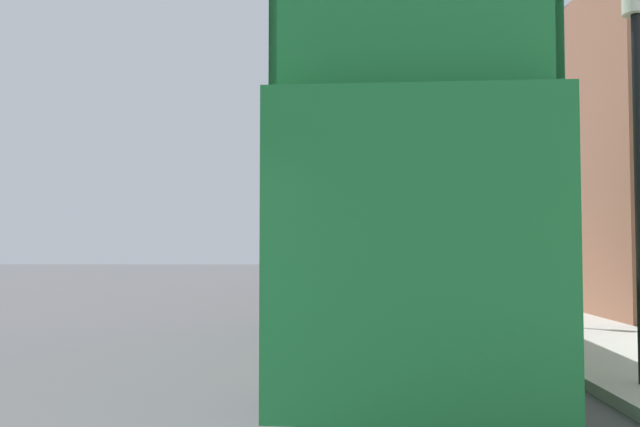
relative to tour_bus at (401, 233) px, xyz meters
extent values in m
plane|color=#4C4C4F|center=(-2.68, 12.78, -1.88)|extent=(144.00, 144.00, 0.00)
cube|color=#ADAAA3|center=(3.43, 9.78, -1.81)|extent=(2.89, 108.00, 0.14)
cube|color=#9E664C|center=(7.87, 17.00, 2.12)|extent=(6.00, 25.78, 8.00)
pyramid|color=#383333|center=(7.87, 17.00, 7.77)|extent=(6.00, 25.78, 3.32)
cube|color=#1E7A38|center=(-0.01, -0.13, -0.29)|extent=(2.84, 10.69, 2.62)
cube|color=yellow|center=(-0.03, -0.66, -0.16)|extent=(2.67, 5.93, 0.45)
cube|color=black|center=(-0.01, -0.13, 0.53)|extent=(2.84, 9.85, 0.70)
cube|color=#1E7A38|center=(-0.01, -0.13, 1.08)|extent=(2.81, 9.85, 0.10)
cube|color=#1E7A38|center=(-1.18, -0.09, 1.72)|extent=(0.46, 9.75, 1.20)
cube|color=#1E7A38|center=(1.17, -0.18, 1.72)|extent=(0.46, 9.75, 1.20)
cube|color=#1E7A38|center=(-0.20, -4.98, 1.72)|extent=(2.43, 0.17, 1.20)
cube|color=#1E7A38|center=(0.16, 4.00, 1.72)|extent=(2.48, 1.58, 1.20)
cylinder|color=black|center=(-0.97, 3.19, -1.37)|extent=(0.32, 1.05, 1.04)
cylinder|color=black|center=(1.21, 3.11, -1.37)|extent=(0.32, 1.05, 1.04)
cylinder|color=black|center=(-1.22, -3.17, -1.37)|extent=(0.32, 1.05, 1.04)
cylinder|color=black|center=(0.96, -3.25, -1.37)|extent=(0.32, 1.05, 1.04)
cube|color=silver|center=(0.85, 8.66, -1.37)|extent=(1.84, 3.97, 0.67)
cube|color=black|center=(0.86, 8.54, -0.77)|extent=(1.59, 1.92, 0.53)
cylinder|color=black|center=(0.02, 9.86, -1.55)|extent=(0.21, 0.67, 0.67)
cylinder|color=black|center=(1.64, 9.89, -1.55)|extent=(0.21, 0.67, 0.67)
cylinder|color=black|center=(0.07, 7.42, -1.55)|extent=(0.21, 0.67, 0.67)
cylinder|color=black|center=(1.69, 7.45, -1.55)|extent=(0.21, 0.67, 0.67)
cylinder|color=black|center=(2.35, 4.72, 0.27)|extent=(0.13, 0.13, 4.03)
cylinder|color=silver|center=(2.35, 4.72, 2.51)|extent=(0.32, 0.32, 0.45)
cone|color=black|center=(2.35, 4.72, 2.85)|extent=(0.35, 0.35, 0.22)
camera|label=1|loc=(-0.71, -11.12, -0.27)|focal=42.00mm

